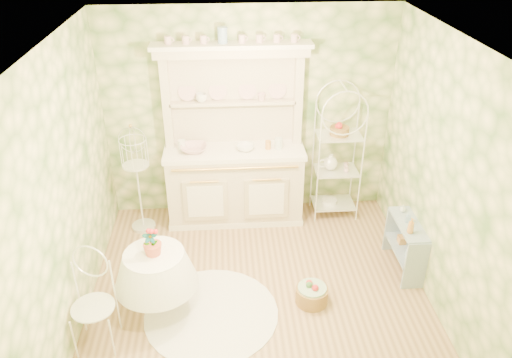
{
  "coord_description": "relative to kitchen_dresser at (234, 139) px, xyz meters",
  "views": [
    {
      "loc": [
        -0.32,
        -4.06,
        3.73
      ],
      "look_at": [
        0.0,
        0.5,
        1.15
      ],
      "focal_mm": 35.0,
      "sensor_mm": 36.0,
      "label": 1
    }
  ],
  "objects": [
    {
      "name": "floor_basket",
      "position": [
        0.74,
        -1.67,
        -1.03
      ],
      "size": [
        0.47,
        0.47,
        0.23
      ],
      "primitive_type": "cylinder",
      "rotation": [
        0.0,
        0.0,
        -0.43
      ],
      "color": "olive",
      "rests_on": "floor"
    },
    {
      "name": "wall_front",
      "position": [
        0.2,
        -3.32,
        0.21
      ],
      "size": [
        3.6,
        3.6,
        0.0
      ],
      "primitive_type": "plane",
      "color": "#F7EDB0",
      "rests_on": "floor"
    },
    {
      "name": "wall_left",
      "position": [
        -1.6,
        -1.52,
        0.21
      ],
      "size": [
        3.6,
        3.6,
        0.0
      ],
      "primitive_type": "plane",
      "color": "#F7EDB0",
      "rests_on": "floor"
    },
    {
      "name": "potted_geranium",
      "position": [
        -0.86,
        -1.68,
        -0.3
      ],
      "size": [
        0.16,
        0.13,
        0.27
      ],
      "primitive_type": "imported",
      "rotation": [
        0.0,
        0.0,
        0.24
      ],
      "color": "#3F7238",
      "rests_on": "round_table"
    },
    {
      "name": "cup_left",
      "position": [
        -0.38,
        0.16,
        0.47
      ],
      "size": [
        0.18,
        0.18,
        0.11
      ],
      "primitive_type": "imported",
      "rotation": [
        0.0,
        0.0,
        0.4
      ],
      "color": "white",
      "rests_on": "kitchen_dresser"
    },
    {
      "name": "wall_back",
      "position": [
        0.2,
        0.28,
        0.21
      ],
      "size": [
        3.6,
        3.6,
        0.0
      ],
      "primitive_type": "plane",
      "color": "#F7EDB0",
      "rests_on": "floor"
    },
    {
      "name": "round_table",
      "position": [
        -0.85,
        -1.66,
        -0.8
      ],
      "size": [
        0.84,
        0.84,
        0.7
      ],
      "primitive_type": "cylinder",
      "rotation": [
        0.0,
        0.0,
        0.4
      ],
      "color": "white",
      "rests_on": "floor"
    },
    {
      "name": "side_shelf",
      "position": [
        1.88,
        -1.18,
        -0.85
      ],
      "size": [
        0.28,
        0.69,
        0.58
      ],
      "primitive_type": "cube",
      "rotation": [
        0.0,
        0.0,
        0.04
      ],
      "color": "#94A9BA",
      "rests_on": "floor"
    },
    {
      "name": "bowl_white",
      "position": [
        0.14,
        -0.03,
        -0.13
      ],
      "size": [
        0.26,
        0.26,
        0.07
      ],
      "primitive_type": "imported",
      "rotation": [
        0.0,
        0.0,
        -0.18
      ],
      "color": "white",
      "rests_on": "kitchen_dresser"
    },
    {
      "name": "floor",
      "position": [
        0.2,
        -1.52,
        -1.15
      ],
      "size": [
        3.6,
        3.6,
        0.0
      ],
      "primitive_type": "plane",
      "color": "tan",
      "rests_on": "ground"
    },
    {
      "name": "bottle_glass",
      "position": [
        1.88,
        -0.94,
        -0.5
      ],
      "size": [
        0.09,
        0.09,
        0.09
      ],
      "primitive_type": "imported",
      "rotation": [
        0.0,
        0.0,
        -0.41
      ],
      "color": "silver",
      "rests_on": "side_shelf"
    },
    {
      "name": "cup_right",
      "position": [
        0.35,
        0.16,
        0.47
      ],
      "size": [
        0.1,
        0.1,
        0.09
      ],
      "primitive_type": "imported",
      "rotation": [
        0.0,
        0.0,
        -0.05
      ],
      "color": "white",
      "rests_on": "kitchen_dresser"
    },
    {
      "name": "bottle_amber",
      "position": [
        1.83,
        -1.35,
        -0.46
      ],
      "size": [
        0.09,
        0.09,
        0.18
      ],
      "primitive_type": "imported",
      "rotation": [
        0.0,
        0.0,
        0.44
      ],
      "color": "#C7863B",
      "rests_on": "side_shelf"
    },
    {
      "name": "bottle_blue",
      "position": [
        1.87,
        -1.15,
        -0.49
      ],
      "size": [
        0.07,
        0.07,
        0.12
      ],
      "primitive_type": "imported",
      "rotation": [
        0.0,
        0.0,
        -0.28
      ],
      "color": "#86A8CC",
      "rests_on": "side_shelf"
    },
    {
      "name": "cafe_chair",
      "position": [
        -1.38,
        -2.08,
        -0.73
      ],
      "size": [
        0.46,
        0.46,
        0.82
      ],
      "primitive_type": "cube",
      "rotation": [
        0.0,
        0.0,
        -0.27
      ],
      "color": "white",
      "rests_on": "floor"
    },
    {
      "name": "bakers_rack",
      "position": [
        1.31,
        0.02,
        -0.22
      ],
      "size": [
        0.58,
        0.41,
        1.85
      ],
      "primitive_type": "cube",
      "rotation": [
        0.0,
        0.0,
        0.0
      ],
      "color": "white",
      "rests_on": "floor"
    },
    {
      "name": "kitchen_dresser",
      "position": [
        0.0,
        0.0,
        0.0
      ],
      "size": [
        1.87,
        0.61,
        2.29
      ],
      "primitive_type": "cube",
      "color": "beige",
      "rests_on": "floor"
    },
    {
      "name": "birdcage_stand",
      "position": [
        -1.2,
        -0.16,
        -0.45
      ],
      "size": [
        0.34,
        0.34,
        1.39
      ],
      "primitive_type": "cube",
      "rotation": [
        0.0,
        0.0,
        0.03
      ],
      "color": "white",
      "rests_on": "floor"
    },
    {
      "name": "bowl_floral",
      "position": [
        -0.5,
        -0.03,
        -0.13
      ],
      "size": [
        0.33,
        0.33,
        0.08
      ],
      "primitive_type": "imported",
      "rotation": [
        0.0,
        0.0,
        -0.03
      ],
      "color": "white",
      "rests_on": "kitchen_dresser"
    },
    {
      "name": "wall_right",
      "position": [
        2.0,
        -1.52,
        0.21
      ],
      "size": [
        3.6,
        3.6,
        0.0
      ],
      "primitive_type": "plane",
      "color": "#F7EDB0",
      "rests_on": "floor"
    },
    {
      "name": "ceiling",
      "position": [
        0.2,
        -1.52,
        1.56
      ],
      "size": [
        3.6,
        3.6,
        0.0
      ],
      "primitive_type": "plane",
      "color": "white",
      "rests_on": "floor"
    },
    {
      "name": "lace_rug",
      "position": [
        -0.31,
        -1.78,
        -1.14
      ],
      "size": [
        1.75,
        1.75,
        0.01
      ],
      "primitive_type": "cylinder",
      "rotation": [
        0.0,
        0.0,
        0.33
      ],
      "color": "white",
      "rests_on": "floor"
    }
  ]
}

